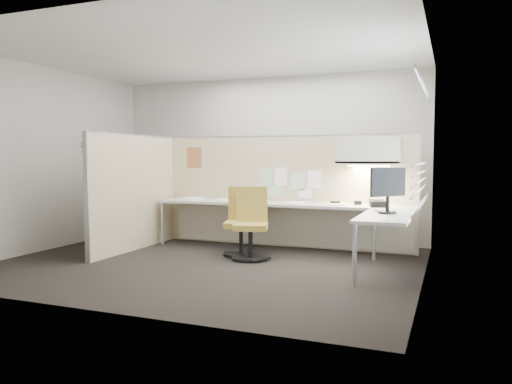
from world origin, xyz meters
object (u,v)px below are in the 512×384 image
at_px(chair_left, 242,224).
at_px(monitor, 388,187).
at_px(chair_right, 251,226).
at_px(desk, 299,213).
at_px(phone, 377,203).

xyz_separation_m(chair_left, monitor, (2.11, -0.35, 0.60)).
relative_size(chair_right, monitor, 1.77).
xyz_separation_m(desk, monitor, (1.37, -0.76, 0.45)).
bearing_deg(chair_right, phone, 3.99).
relative_size(desk, chair_right, 4.02).
bearing_deg(chair_right, chair_left, 120.79).
distance_m(chair_left, phone, 1.95).
distance_m(monitor, phone, 0.86).
height_order(chair_right, phone, chair_right).
distance_m(chair_left, chair_right, 0.31).
height_order(chair_right, monitor, monitor).
height_order(desk, monitor, monitor).
relative_size(desk, chair_left, 4.09).
xyz_separation_m(chair_left, phone, (1.87, 0.43, 0.33)).
xyz_separation_m(chair_right, phone, (1.64, 0.64, 0.32)).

